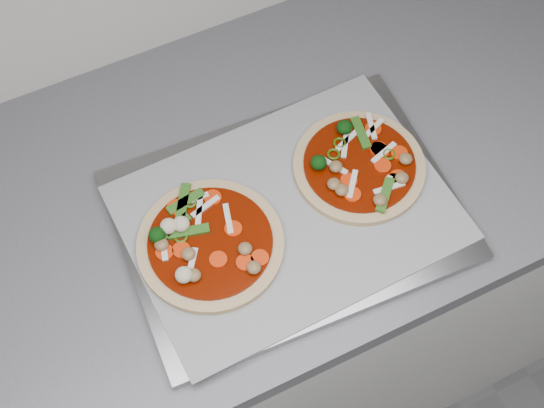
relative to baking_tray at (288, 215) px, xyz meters
name	(u,v)px	position (x,y,z in m)	size (l,w,h in m)	color
baking_tray	(288,215)	(0.00, 0.00, 0.00)	(0.47, 0.35, 0.02)	gray
parchment	(288,212)	(0.00, 0.00, 0.01)	(0.45, 0.33, 0.00)	gray
pizza_left	(207,243)	(-0.13, 0.00, 0.02)	(0.25, 0.25, 0.03)	tan
pizza_right	(359,165)	(0.13, 0.02, 0.02)	(0.20, 0.20, 0.03)	tan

